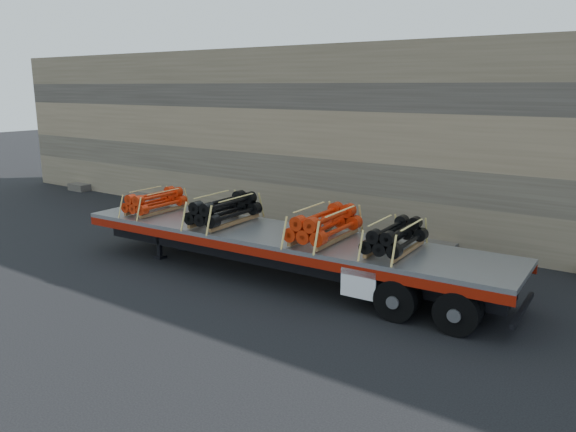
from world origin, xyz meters
name	(u,v)px	position (x,y,z in m)	size (l,w,h in m)	color
ground	(312,279)	(0.00, 0.00, 0.00)	(120.00, 120.00, 0.00)	black
rock_wall	(409,141)	(0.00, 6.50, 3.50)	(44.00, 3.00, 7.00)	#7A6B54
trailer	(280,255)	(-0.87, -0.39, 0.67)	(13.48, 2.59, 1.35)	#9FA1A6
bundle_front	(155,202)	(-5.90, -0.63, 1.71)	(1.01, 2.03, 0.72)	red
bundle_midfront	(224,210)	(-2.93, -0.49, 1.77)	(1.18, 2.36, 0.84)	black
bundle_midrear	(324,225)	(0.58, -0.32, 1.77)	(1.18, 2.37, 0.84)	red
bundle_rear	(395,238)	(2.64, -0.22, 1.72)	(1.04, 2.09, 0.74)	black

